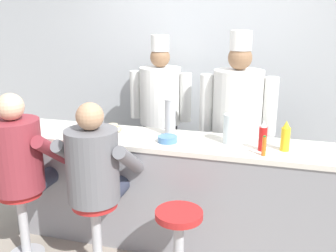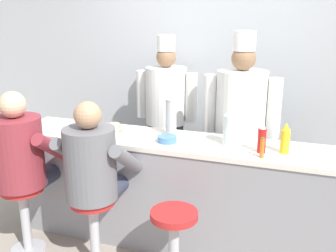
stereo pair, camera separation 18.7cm
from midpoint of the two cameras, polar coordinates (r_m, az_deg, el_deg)
wall_back at (r=4.43m, az=3.75°, el=8.11°), size 10.00×0.06×2.70m
diner_counter at (r=3.45m, az=-1.28°, el=-9.42°), size 2.84×0.56×0.95m
ketchup_bottle_red at (r=3.04m, az=11.90°, el=-1.53°), size 0.06×0.06×0.24m
mustard_bottle_yellow at (r=3.08m, az=15.03°, el=-1.54°), size 0.07×0.07×0.24m
hot_sauce_bottle_orange at (r=2.94m, az=12.00°, el=-2.87°), size 0.03×0.03×0.15m
water_pitcher_clear at (r=3.17m, az=7.49°, el=-0.42°), size 0.14×0.12×0.24m
breakfast_plate at (r=3.51m, az=-13.86°, el=-0.93°), size 0.24×0.24×0.05m
cereal_bowl at (r=3.20m, az=-1.81°, el=-1.91°), size 0.16×0.16×0.05m
coffee_mug_tan at (r=3.48m, az=-9.50°, el=-0.36°), size 0.14×0.09×0.08m
coffee_mug_white at (r=3.76m, az=-21.02°, el=0.08°), size 0.14×0.09×0.09m
cup_stack_steel at (r=3.35m, az=-1.28°, el=1.31°), size 0.10×0.10×0.32m
diner_seated_maroon at (r=3.37m, az=-22.30°, el=-4.54°), size 0.62×0.61×1.39m
diner_seated_grey at (r=3.02m, az=-12.31°, el=-6.30°), size 0.59×0.58×1.36m
empty_stool_round at (r=2.96m, az=-0.31°, el=-15.69°), size 0.34×0.34×0.61m
cook_in_whites_near at (r=4.26m, az=-2.38°, el=2.45°), size 0.68×0.44×1.75m
cook_in_whites_far at (r=3.69m, az=8.54°, el=0.77°), size 0.71×0.46×1.82m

